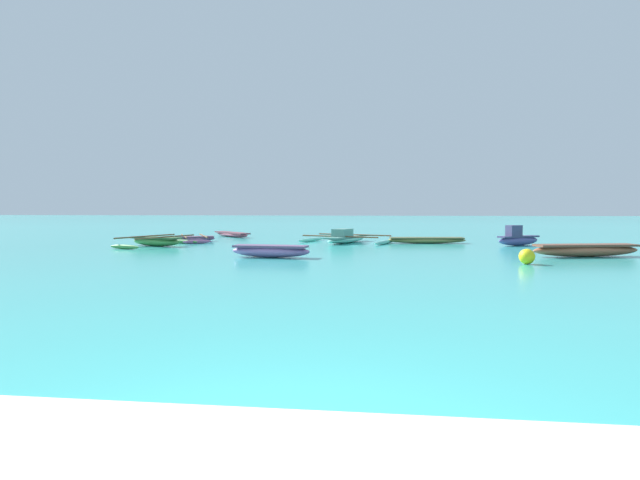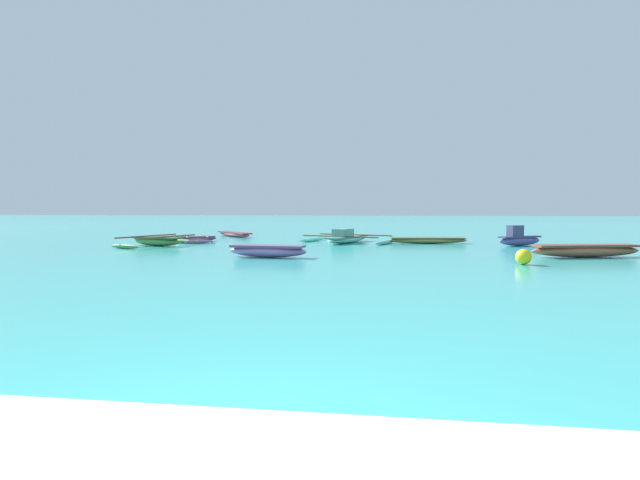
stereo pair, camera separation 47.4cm
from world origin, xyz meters
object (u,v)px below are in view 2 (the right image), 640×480
moored_boat_5 (268,251)px  moored_boat_6 (234,234)px  moored_boat_7 (519,239)px  moored_boat_3 (585,250)px  mooring_buoy_0 (523,257)px  moored_boat_2 (427,240)px  moored_boat_4 (347,238)px  moored_boat_0 (157,241)px  moored_boat_1 (195,238)px

moored_boat_5 → moored_boat_6: moored_boat_5 is taller
moored_boat_5 → moored_boat_7: size_ratio=1.27×
moored_boat_3 → moored_boat_7: (-1.00, 5.50, 0.09)m
moored_boat_3 → mooring_buoy_0: mooring_buoy_0 is taller
moored_boat_6 → moored_boat_3: bearing=14.3°
moored_boat_2 → moored_boat_3: bearing=-57.3°
moored_boat_4 → moored_boat_7: (8.39, -0.91, 0.10)m
moored_boat_0 → moored_boat_2: moored_boat_0 is taller
moored_boat_5 → moored_boat_6: size_ratio=0.86×
moored_boat_3 → mooring_buoy_0: 4.13m
moored_boat_7 → moored_boat_2: bearing=135.0°
moored_boat_7 → moored_boat_3: bearing=-111.6°
moored_boat_4 → moored_boat_6: 8.89m
moored_boat_2 → moored_boat_5: (-6.39, -8.13, 0.07)m
moored_boat_4 → mooring_buoy_0: moored_boat_4 is taller
moored_boat_5 → moored_boat_0: bearing=150.3°
moored_boat_1 → moored_boat_6: size_ratio=1.20×
moored_boat_5 → mooring_buoy_0: bearing=-2.5°
moored_boat_5 → moored_boat_6: 13.80m
moored_boat_7 → moored_boat_1: bearing=144.6°
moored_boat_3 → mooring_buoy_0: (-2.93, -2.91, -0.01)m
moored_boat_6 → moored_boat_7: 16.91m
moored_boat_0 → moored_boat_1: (0.54, 3.44, -0.07)m
moored_boat_5 → moored_boat_7: bearing=39.7°
moored_boat_4 → moored_boat_7: size_ratio=2.16×
moored_boat_6 → mooring_buoy_0: size_ratio=7.01×
moored_boat_0 → moored_boat_4: (8.85, 3.34, 0.01)m
moored_boat_0 → moored_boat_7: size_ratio=1.85×
moored_boat_3 → moored_boat_0: bearing=157.7°
moored_boat_3 → moored_boat_4: size_ratio=0.82×
mooring_buoy_0 → moored_boat_4: bearing=124.7°
moored_boat_7 → mooring_buoy_0: (-1.94, -8.41, -0.10)m
moored_boat_0 → mooring_buoy_0: mooring_buoy_0 is taller
moored_boat_1 → moored_boat_5: bearing=-79.6°
moored_boat_0 → moored_boat_1: 3.49m
moored_boat_0 → mooring_buoy_0: 16.44m
moored_boat_6 → moored_boat_4: bearing=15.8°
moored_boat_5 → moored_boat_6: (-5.32, 12.74, -0.08)m
moored_boat_0 → moored_boat_6: size_ratio=1.26×
moored_boat_4 → moored_boat_0: bearing=131.9°
moored_boat_6 → moored_boat_1: bearing=-51.8°
moored_boat_0 → moored_boat_3: moored_boat_0 is taller
moored_boat_3 → moored_boat_7: moored_boat_7 is taller
moored_boat_2 → mooring_buoy_0: mooring_buoy_0 is taller
moored_boat_2 → moored_boat_7: 4.36m
moored_boat_1 → moored_boat_2: moored_boat_1 is taller
moored_boat_7 → moored_boat_5: bearing=-178.0°
moored_boat_7 → moored_boat_6: bearing=128.8°
moored_boat_4 → moored_boat_7: bearing=-75.0°
moored_boat_0 → moored_boat_3: bearing=9.1°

